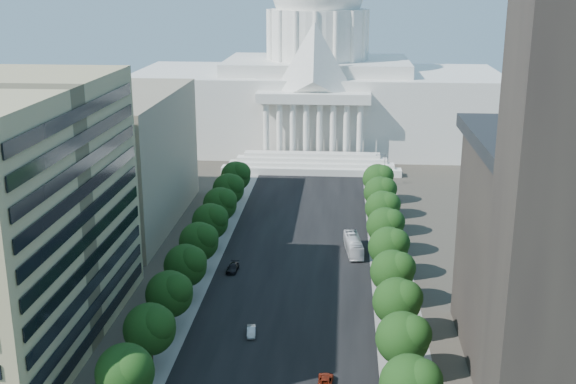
% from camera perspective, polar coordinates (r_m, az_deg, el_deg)
% --- Properties ---
extents(road_asphalt, '(30.00, 260.00, 0.01)m').
position_cam_1_polar(road_asphalt, '(155.82, 0.84, -3.94)').
color(road_asphalt, black).
rests_on(road_asphalt, ground).
extents(sidewalk_left, '(8.00, 260.00, 0.02)m').
position_cam_1_polar(sidewalk_left, '(158.08, -6.07, -3.73)').
color(sidewalk_left, gray).
rests_on(sidewalk_left, ground).
extents(sidewalk_right, '(8.00, 260.00, 0.02)m').
position_cam_1_polar(sidewalk_right, '(155.87, 7.84, -4.10)').
color(sidewalk_right, gray).
rests_on(sidewalk_right, ground).
extents(capitol, '(120.00, 56.00, 73.00)m').
position_cam_1_polar(capitol, '(243.25, 2.30, 8.35)').
color(capitol, white).
rests_on(capitol, ground).
extents(office_block_left_far, '(38.00, 52.00, 30.00)m').
position_cam_1_polar(office_block_left_far, '(170.50, -15.25, 2.54)').
color(office_block_left_far, gray).
rests_on(office_block_left_far, ground).
extents(tree_l_b, '(7.79, 7.60, 9.97)m').
position_cam_1_polar(tree_l_b, '(96.65, -12.61, -13.68)').
color(tree_l_b, '#33261C').
rests_on(tree_l_b, ground).
extents(tree_l_c, '(7.79, 7.60, 9.97)m').
position_cam_1_polar(tree_l_c, '(106.75, -10.74, -10.51)').
color(tree_l_c, '#33261C').
rests_on(tree_l_c, ground).
extents(tree_l_d, '(7.79, 7.60, 9.97)m').
position_cam_1_polar(tree_l_d, '(117.20, -9.23, -7.88)').
color(tree_l_d, '#33261C').
rests_on(tree_l_d, ground).
extents(tree_l_e, '(7.79, 7.60, 9.97)m').
position_cam_1_polar(tree_l_e, '(127.93, -7.99, -5.69)').
color(tree_l_e, '#33261C').
rests_on(tree_l_e, ground).
extents(tree_l_f, '(7.79, 7.60, 9.97)m').
position_cam_1_polar(tree_l_f, '(138.86, -6.95, -3.83)').
color(tree_l_f, '#33261C').
rests_on(tree_l_f, ground).
extents(tree_l_g, '(7.79, 7.60, 9.97)m').
position_cam_1_polar(tree_l_g, '(149.96, -6.06, -2.25)').
color(tree_l_g, '#33261C').
rests_on(tree_l_g, ground).
extents(tree_l_h, '(7.79, 7.60, 9.97)m').
position_cam_1_polar(tree_l_h, '(161.19, -5.30, -0.89)').
color(tree_l_h, '#33261C').
rests_on(tree_l_h, ground).
extents(tree_l_i, '(7.79, 7.60, 9.97)m').
position_cam_1_polar(tree_l_i, '(172.52, -4.64, 0.30)').
color(tree_l_i, '#33261C').
rests_on(tree_l_i, ground).
extents(tree_l_j, '(7.79, 7.60, 9.97)m').
position_cam_1_polar(tree_l_j, '(183.93, -4.06, 1.34)').
color(tree_l_j, '#33261C').
rests_on(tree_l_j, ground).
extents(tree_r_b, '(7.79, 7.60, 9.97)m').
position_cam_1_polar(tree_r_b, '(93.33, 9.82, -14.68)').
color(tree_r_b, '#33261C').
rests_on(tree_r_b, ground).
extents(tree_r_c, '(7.79, 7.60, 9.97)m').
position_cam_1_polar(tree_r_c, '(103.74, 9.23, -11.26)').
color(tree_r_c, '#33261C').
rests_on(tree_r_c, ground).
extents(tree_r_d, '(7.79, 7.60, 9.97)m').
position_cam_1_polar(tree_r_d, '(114.47, 8.77, -8.47)').
color(tree_r_d, '#33261C').
rests_on(tree_r_d, ground).
extents(tree_r_e, '(7.79, 7.60, 9.97)m').
position_cam_1_polar(tree_r_e, '(125.43, 8.39, -6.16)').
color(tree_r_e, '#33261C').
rests_on(tree_r_e, ground).
extents(tree_r_f, '(7.79, 7.60, 9.97)m').
position_cam_1_polar(tree_r_f, '(136.57, 8.08, -4.23)').
color(tree_r_f, '#33261C').
rests_on(tree_r_f, ground).
extents(tree_r_g, '(7.79, 7.60, 9.97)m').
position_cam_1_polar(tree_r_g, '(147.84, 7.81, -2.59)').
color(tree_r_g, '#33261C').
rests_on(tree_r_g, ground).
extents(tree_r_h, '(7.79, 7.60, 9.97)m').
position_cam_1_polar(tree_r_h, '(159.21, 7.58, -1.18)').
color(tree_r_h, '#33261C').
rests_on(tree_r_h, ground).
extents(tree_r_i, '(7.79, 7.60, 9.97)m').
position_cam_1_polar(tree_r_i, '(170.68, 7.39, 0.04)').
color(tree_r_i, '#33261C').
rests_on(tree_r_i, ground).
extents(tree_r_j, '(7.79, 7.60, 9.97)m').
position_cam_1_polar(tree_r_j, '(182.21, 7.21, 1.10)').
color(tree_r_j, '#33261C').
rests_on(tree_r_j, ground).
extents(streetlight_b, '(2.61, 0.44, 9.00)m').
position_cam_1_polar(streetlight_b, '(103.48, 10.13, -11.78)').
color(streetlight_b, gray).
rests_on(streetlight_b, ground).
extents(streetlight_c, '(2.61, 0.44, 9.00)m').
position_cam_1_polar(streetlight_c, '(125.98, 9.09, -6.41)').
color(streetlight_c, gray).
rests_on(streetlight_c, ground).
extents(streetlight_d, '(2.61, 0.44, 9.00)m').
position_cam_1_polar(streetlight_d, '(149.27, 8.38, -2.68)').
color(streetlight_d, gray).
rests_on(streetlight_d, ground).
extents(streetlight_e, '(2.61, 0.44, 9.00)m').
position_cam_1_polar(streetlight_e, '(173.05, 7.86, 0.03)').
color(streetlight_e, gray).
rests_on(streetlight_e, ground).
extents(streetlight_f, '(2.61, 0.44, 9.00)m').
position_cam_1_polar(streetlight_f, '(197.12, 7.47, 2.08)').
color(streetlight_f, gray).
rests_on(streetlight_f, ground).
extents(car_silver, '(1.75, 3.98, 1.27)m').
position_cam_1_polar(car_silver, '(116.75, -2.92, -10.95)').
color(car_silver, '#B1B5B9').
rests_on(car_silver, ground).
extents(car_red, '(2.28, 4.66, 1.27)m').
position_cam_1_polar(car_red, '(103.96, 2.98, -14.67)').
color(car_red, maroon).
rests_on(car_red, ground).
extents(car_dark_b, '(2.26, 4.92, 1.39)m').
position_cam_1_polar(car_dark_b, '(140.63, -4.39, -6.01)').
color(car_dark_b, black).
rests_on(car_dark_b, ground).
extents(city_bus, '(4.19, 12.18, 3.33)m').
position_cam_1_polar(city_bus, '(149.83, 5.19, -4.19)').
color(city_bus, silver).
rests_on(city_bus, ground).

